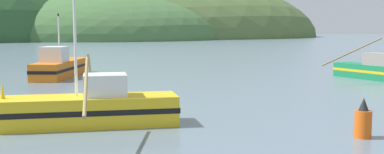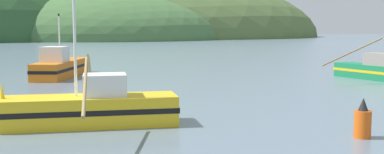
# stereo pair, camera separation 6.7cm
# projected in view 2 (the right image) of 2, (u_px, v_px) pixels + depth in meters

# --- Properties ---
(hill_far_left) EXTENTS (103.21, 82.57, 36.93)m
(hill_far_left) POSITION_uv_depth(u_px,v_px,m) (88.00, 39.00, 175.87)
(hill_far_left) COLOR #47703D
(hill_far_left) RESTS_ON ground
(hill_mid_left) EXTENTS (201.70, 161.36, 63.47)m
(hill_mid_left) POSITION_uv_depth(u_px,v_px,m) (110.00, 36.00, 230.73)
(hill_mid_left) COLOR #516B38
(hill_mid_left) RESTS_ON ground
(fishing_boat_yellow) EXTENTS (7.88, 12.82, 6.40)m
(fishing_boat_yellow) POSITION_uv_depth(u_px,v_px,m) (90.00, 108.00, 20.24)
(fishing_boat_yellow) COLOR gold
(fishing_boat_yellow) RESTS_ON ground
(fishing_boat_orange) EXTENTS (3.19, 9.65, 5.42)m
(fishing_boat_orange) POSITION_uv_depth(u_px,v_px,m) (61.00, 67.00, 40.49)
(fishing_boat_orange) COLOR orange
(fishing_boat_orange) RESTS_ON ground
(channel_buoy) EXTENTS (0.64, 0.64, 1.56)m
(channel_buoy) POSITION_uv_depth(u_px,v_px,m) (363.00, 121.00, 18.00)
(channel_buoy) COLOR #E55914
(channel_buoy) RESTS_ON ground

